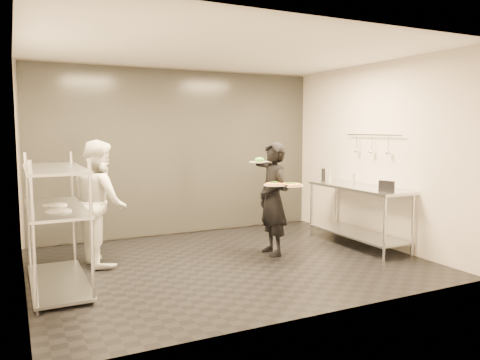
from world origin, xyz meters
name	(u,v)px	position (x,y,z in m)	size (l,w,h in m)	color
room_shell	(197,154)	(0.00, 1.18, 1.40)	(5.00, 4.00, 2.80)	black
pass_rack	(56,220)	(-2.15, 0.00, 0.77)	(0.60, 1.60, 1.50)	silver
prep_counter	(358,205)	(2.18, 0.00, 0.63)	(0.60, 1.80, 0.92)	silver
utensil_rail	(372,145)	(2.43, 0.00, 1.55)	(0.07, 1.20, 0.31)	silver
waiter	(273,199)	(0.74, 0.12, 0.80)	(0.58, 0.38, 1.60)	black
chef	(100,202)	(-1.55, 0.72, 0.83)	(0.80, 0.63, 1.65)	white
pizza_plate_near	(275,184)	(0.64, -0.12, 1.04)	(0.32, 0.32, 0.05)	white
pizza_plate_far	(291,185)	(0.87, -0.14, 1.02)	(0.35, 0.35, 0.05)	white
salad_plate	(259,161)	(0.66, 0.38, 1.33)	(0.30, 0.30, 0.07)	white
pos_monitor	(386,186)	(2.06, -0.72, 1.00)	(0.04, 0.22, 0.16)	black
bottle_green	(331,174)	(2.12, 0.62, 1.05)	(0.07, 0.07, 0.25)	gray
bottle_clear	(354,178)	(2.29, 0.25, 1.01)	(0.05, 0.05, 0.18)	gray
bottle_dark	(323,175)	(2.11, 0.80, 1.03)	(0.06, 0.06, 0.21)	black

